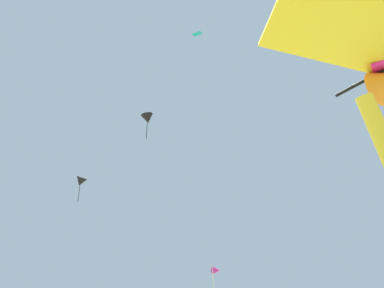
{
  "coord_description": "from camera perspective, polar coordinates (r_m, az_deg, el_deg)",
  "views": [
    {
      "loc": [
        -2.02,
        -1.19,
        0.97
      ],
      "look_at": [
        -0.11,
        2.07,
        2.63
      ],
      "focal_mm": 30.75,
      "sensor_mm": 36.0,
      "label": 1
    }
  ],
  "objects": [
    {
      "name": "distant_kite_black_low_right",
      "position": [
        29.86,
        -7.73,
        4.35
      ],
      "size": [
        1.36,
        1.21,
        2.56
      ],
      "color": "black"
    },
    {
      "name": "distant_kite_black_low_left",
      "position": [
        20.12,
        -18.76,
        -6.21
      ],
      "size": [
        0.75,
        0.83,
        1.55
      ],
      "color": "black"
    },
    {
      "name": "marker_flag",
      "position": [
        11.77,
        4.19,
        -21.48
      ],
      "size": [
        0.3,
        0.24,
        1.63
      ],
      "color": "silver",
      "rests_on": "ground"
    },
    {
      "name": "distant_kite_teal_far_center",
      "position": [
        29.77,
        0.88,
        18.66
      ],
      "size": [
        0.87,
        0.95,
        0.55
      ],
      "color": "#19B2AD"
    }
  ]
}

